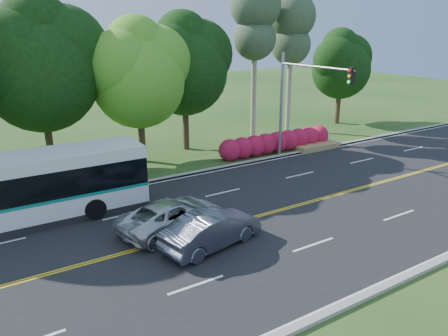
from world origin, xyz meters
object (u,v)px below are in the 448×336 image
transit_bus (8,194)px  suv (172,215)px  traffic_signal (301,92)px  sedan (211,230)px

transit_bus → suv: (5.90, -4.17, -0.87)m
traffic_signal → suv: size_ratio=1.42×
traffic_signal → sedan: 13.16m
traffic_signal → suv: bearing=-158.0°
sedan → transit_bus: bearing=34.1°
transit_bus → sedan: bearing=-43.7°
sedan → suv: (-0.67, 2.20, -0.04)m
transit_bus → sedan: transit_bus is taller
traffic_signal → transit_bus: 17.45m
transit_bus → suv: 7.28m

